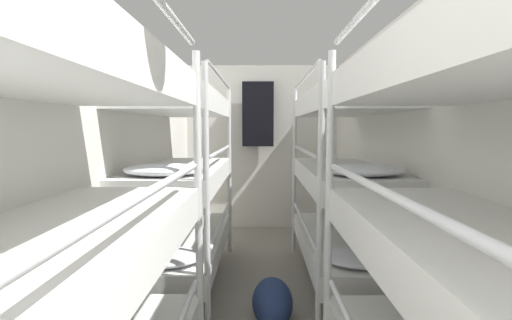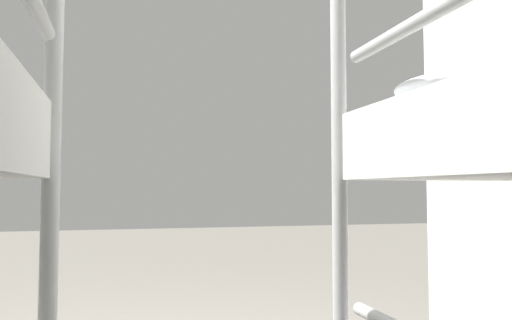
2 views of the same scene
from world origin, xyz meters
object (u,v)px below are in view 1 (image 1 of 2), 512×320
Objects in this scene: bunk_stack_left_near at (39,262)px; bunk_stack_left_far at (182,176)px; bunk_stack_right_far at (343,176)px; duffel_bag at (272,301)px; bunk_stack_right_near at (497,264)px; hanging_coat at (258,114)px.

bunk_stack_left_near is 1.00× the size of bunk_stack_left_far.
duffel_bag is (-0.66, -0.57, -0.89)m from bunk_stack_right_far.
duffel_bag is (-0.66, 1.44, -0.89)m from bunk_stack_right_near.
bunk_stack_left_near is at bearing -125.98° from bunk_stack_right_far.
bunk_stack_right_near is 2.15× the size of hanging_coat.
duffel_bag is at bearing 60.82° from bunk_stack_left_near.
hanging_coat is at bearing 101.60° from bunk_stack_right_near.
hanging_coat is at bearing 69.40° from bunk_stack_left_far.
bunk_stack_left_far reaches higher than duffel_bag.
bunk_stack_left_far is 1.00× the size of bunk_stack_right_far.
hanging_coat reaches higher than bunk_stack_right_far.
bunk_stack_right_near is at bearing -78.40° from hanging_coat.
bunk_stack_right_far is at bearing 0.00° from bunk_stack_left_far.
bunk_stack_left_near is 2.15× the size of hanging_coat.
bunk_stack_left_near and bunk_stack_right_far have the same top height.
bunk_stack_left_far is 3.71× the size of duffel_bag.
bunk_stack_left_far is at bearing 125.98° from bunk_stack_right_near.
bunk_stack_left_near is at bearing 180.00° from bunk_stack_right_near.
bunk_stack_left_far is 2.15× the size of hanging_coat.
bunk_stack_left_far is at bearing 144.57° from duffel_bag.
bunk_stack_right_far is (1.46, 2.01, 0.00)m from bunk_stack_left_near.
bunk_stack_left_far is at bearing 90.00° from bunk_stack_left_near.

